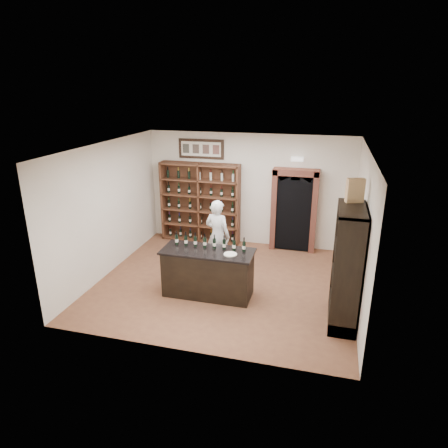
{
  "coord_description": "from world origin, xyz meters",
  "views": [
    {
      "loc": [
        2.02,
        -7.7,
        4.18
      ],
      "look_at": [
        -0.1,
        0.3,
        1.27
      ],
      "focal_mm": 32.0,
      "sensor_mm": 36.0,
      "label": 1
    }
  ],
  "objects_px": {
    "wine_shelf": "(201,203)",
    "shopkeeper": "(218,236)",
    "counter_bottle_0": "(177,240)",
    "tasting_counter": "(208,273)",
    "wine_crate": "(355,190)",
    "side_cabinet": "(347,284)"
  },
  "relations": [
    {
      "from": "wine_shelf",
      "to": "shopkeeper",
      "type": "bearing_deg",
      "value": -60.67
    },
    {
      "from": "counter_bottle_0",
      "to": "shopkeeper",
      "type": "height_order",
      "value": "shopkeeper"
    },
    {
      "from": "tasting_counter",
      "to": "counter_bottle_0",
      "type": "distance_m",
      "value": 0.96
    },
    {
      "from": "counter_bottle_0",
      "to": "wine_crate",
      "type": "bearing_deg",
      "value": -1.25
    },
    {
      "from": "shopkeeper",
      "to": "wine_crate",
      "type": "bearing_deg",
      "value": 172.58
    },
    {
      "from": "side_cabinet",
      "to": "shopkeeper",
      "type": "xyz_separation_m",
      "value": [
        -2.86,
        1.51,
        0.1
      ]
    },
    {
      "from": "counter_bottle_0",
      "to": "wine_crate",
      "type": "height_order",
      "value": "wine_crate"
    },
    {
      "from": "tasting_counter",
      "to": "wine_crate",
      "type": "height_order",
      "value": "wine_crate"
    },
    {
      "from": "tasting_counter",
      "to": "wine_crate",
      "type": "relative_size",
      "value": 4.36
    },
    {
      "from": "wine_shelf",
      "to": "shopkeeper",
      "type": "xyz_separation_m",
      "value": [
        0.97,
        -1.72,
        -0.24
      ]
    },
    {
      "from": "shopkeeper",
      "to": "side_cabinet",
      "type": "bearing_deg",
      "value": 166.63
    },
    {
      "from": "tasting_counter",
      "to": "wine_crate",
      "type": "distance_m",
      "value": 3.32
    },
    {
      "from": "side_cabinet",
      "to": "wine_crate",
      "type": "distance_m",
      "value": 1.7
    },
    {
      "from": "shopkeeper",
      "to": "tasting_counter",
      "type": "bearing_deg",
      "value": 110.69
    },
    {
      "from": "wine_shelf",
      "to": "tasting_counter",
      "type": "relative_size",
      "value": 1.17
    },
    {
      "from": "side_cabinet",
      "to": "shopkeeper",
      "type": "height_order",
      "value": "side_cabinet"
    },
    {
      "from": "tasting_counter",
      "to": "shopkeeper",
      "type": "xyz_separation_m",
      "value": [
        -0.13,
        1.21,
        0.36
      ]
    },
    {
      "from": "wine_shelf",
      "to": "wine_crate",
      "type": "height_order",
      "value": "wine_crate"
    },
    {
      "from": "tasting_counter",
      "to": "wine_shelf",
      "type": "bearing_deg",
      "value": 110.56
    },
    {
      "from": "wine_shelf",
      "to": "side_cabinet",
      "type": "relative_size",
      "value": 1.0
    },
    {
      "from": "counter_bottle_0",
      "to": "wine_crate",
      "type": "xyz_separation_m",
      "value": [
        3.43,
        -0.07,
        1.31
      ]
    },
    {
      "from": "wine_shelf",
      "to": "counter_bottle_0",
      "type": "height_order",
      "value": "wine_shelf"
    }
  ]
}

